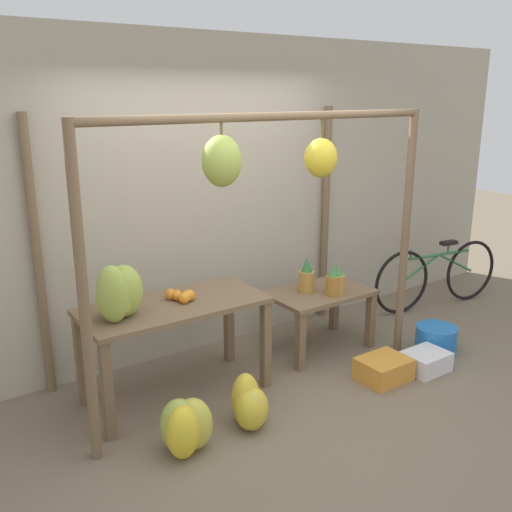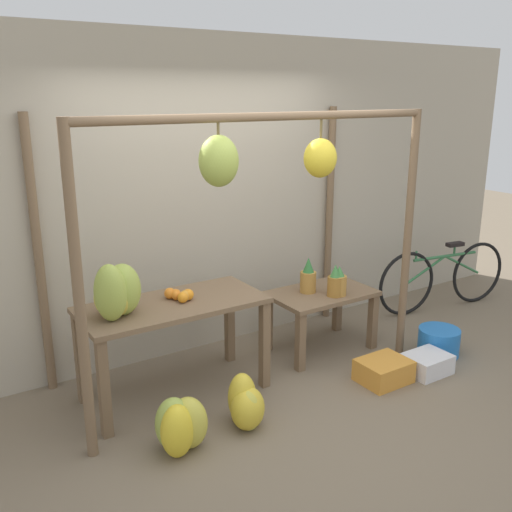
% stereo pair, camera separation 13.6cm
% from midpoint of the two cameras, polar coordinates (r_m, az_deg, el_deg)
% --- Properties ---
extents(ground_plane, '(20.00, 20.00, 0.00)m').
position_cam_midpoint_polar(ground_plane, '(4.42, 3.42, -15.41)').
color(ground_plane, '#756651').
extents(shop_wall_back, '(8.00, 0.08, 2.80)m').
position_cam_midpoint_polar(shop_wall_back, '(5.09, -6.61, 5.74)').
color(shop_wall_back, '#B2A893').
rests_on(shop_wall_back, ground_plane).
extents(stall_awning, '(2.92, 1.21, 2.17)m').
position_cam_midpoint_polar(stall_awning, '(4.29, -1.28, 5.73)').
color(stall_awning, brown).
rests_on(stall_awning, ground_plane).
extents(display_table_main, '(1.41, 0.66, 0.77)m').
position_cam_midpoint_polar(display_table_main, '(4.42, -9.02, -6.25)').
color(display_table_main, brown).
rests_on(display_table_main, ground_plane).
extents(display_table_side, '(0.94, 0.60, 0.56)m').
position_cam_midpoint_polar(display_table_side, '(5.26, 5.62, -4.60)').
color(display_table_side, brown).
rests_on(display_table_side, ground_plane).
extents(banana_pile_on_table, '(0.43, 0.41, 0.41)m').
position_cam_midpoint_polar(banana_pile_on_table, '(4.11, -14.54, -3.74)').
color(banana_pile_on_table, '#9EB247').
rests_on(banana_pile_on_table, display_table_main).
extents(orange_pile, '(0.19, 0.22, 0.09)m').
position_cam_midpoint_polar(orange_pile, '(4.40, -8.39, -3.96)').
color(orange_pile, orange).
rests_on(orange_pile, display_table_main).
extents(pineapple_cluster, '(0.32, 0.35, 0.32)m').
position_cam_midpoint_polar(pineapple_cluster, '(5.12, 6.07, -2.41)').
color(pineapple_cluster, '#B27F38').
rests_on(pineapple_cluster, display_table_side).
extents(banana_pile_ground_left, '(0.44, 0.39, 0.38)m').
position_cam_midpoint_polar(banana_pile_ground_left, '(3.95, -8.11, -16.56)').
color(banana_pile_ground_left, gold).
rests_on(banana_pile_ground_left, ground_plane).
extents(banana_pile_ground_right, '(0.35, 0.41, 0.38)m').
position_cam_midpoint_polar(banana_pile_ground_right, '(4.18, -1.53, -14.77)').
color(banana_pile_ground_right, gold).
rests_on(banana_pile_ground_right, ground_plane).
extents(fruit_crate_white, '(0.41, 0.33, 0.19)m').
position_cam_midpoint_polar(fruit_crate_white, '(4.92, 11.85, -11.00)').
color(fruit_crate_white, orange).
rests_on(fruit_crate_white, ground_plane).
extents(blue_bucket, '(0.37, 0.37, 0.25)m').
position_cam_midpoint_polar(blue_bucket, '(5.51, 16.87, -7.98)').
color(blue_bucket, blue).
rests_on(blue_bucket, ground_plane).
extents(parked_bicycle, '(1.67, 0.30, 0.74)m').
position_cam_midpoint_polar(parked_bicycle, '(6.58, 17.13, -1.82)').
color(parked_bicycle, black).
rests_on(parked_bicycle, ground_plane).
extents(fruit_crate_purple, '(0.37, 0.30, 0.17)m').
position_cam_midpoint_polar(fruit_crate_purple, '(5.16, 15.88, -10.10)').
color(fruit_crate_purple, silver).
rests_on(fruit_crate_purple, ground_plane).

